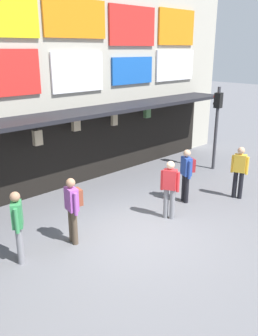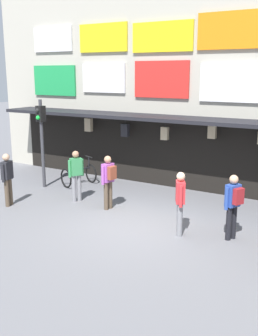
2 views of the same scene
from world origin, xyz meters
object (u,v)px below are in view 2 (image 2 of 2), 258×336
Objects in this scene: traffic_light_near at (41,129)px; pedestrian_in_red at (76,173)px; pedestrian_in_blue at (233,202)px; pedestrian_in_purple at (108,178)px; pedestrian_in_white at (180,200)px; bicycle_parked at (79,175)px; pedestrian_in_yellow at (7,177)px.

pedestrian_in_red is (2.07, -0.71, -1.19)m from traffic_light_near.
pedestrian_in_blue is at bearing -5.28° from pedestrian_in_red.
pedestrian_in_blue is 5.30m from pedestrian_in_red.
traffic_light_near reaches higher than pedestrian_in_red.
pedestrian_in_purple is at bearing -13.85° from traffic_light_near.
pedestrian_in_blue and pedestrian_in_red have the same top height.
traffic_light_near is 1.90× the size of pedestrian_in_white.
pedestrian_in_red is at bearing -18.87° from traffic_light_near.
pedestrian_in_white is at bearing -15.48° from pedestrian_in_purple.
pedestrian_in_blue is 1.00× the size of pedestrian_in_red.
pedestrian_in_purple reaches higher than bicycle_parked.
pedestrian_in_yellow is at bearing -76.96° from traffic_light_near.
pedestrian_in_purple is 3.20m from pedestrian_in_yellow.
bicycle_parked is 0.80× the size of pedestrian_in_red.
pedestrian_in_yellow is at bearing -174.02° from pedestrian_in_white.
pedestrian_in_blue is at bearing -5.13° from pedestrian_in_purple.
pedestrian_in_purple and pedestrian_in_red have the same top height.
pedestrian_in_yellow is at bearing -171.90° from pedestrian_in_blue.
pedestrian_in_yellow is at bearing -155.49° from pedestrian_in_purple.
traffic_light_near is 2.17m from bicycle_parked.
bicycle_parked is 0.80× the size of pedestrian_in_blue.
bicycle_parked is at bearing 81.14° from pedestrian_in_yellow.
traffic_light_near is 2.39× the size of bicycle_parked.
traffic_light_near is at bearing 165.43° from pedestrian_in_white.
traffic_light_near reaches higher than pedestrian_in_blue.
pedestrian_in_white is at bearing -12.29° from pedestrian_in_red.
bicycle_parked is 0.80× the size of pedestrian_in_purple.
bicycle_parked is at bearing 125.30° from pedestrian_in_red.
pedestrian_in_purple is 1.00× the size of pedestrian_in_yellow.
pedestrian_in_purple is at bearing -5.70° from pedestrian_in_red.
bicycle_parked is at bearing 154.64° from pedestrian_in_white.
traffic_light_near is 2.49m from pedestrian_in_red.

